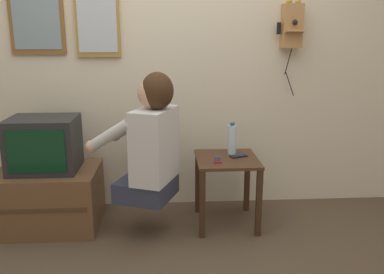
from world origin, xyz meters
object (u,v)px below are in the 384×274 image
at_px(wall_phone_antique, 292,26).
at_px(person, 151,141).
at_px(water_bottle, 232,139).
at_px(television, 44,144).
at_px(cell_phone_held, 217,160).
at_px(wall_mirror, 97,10).
at_px(cell_phone_spare, 239,156).
at_px(framed_picture, 36,17).

bearing_deg(wall_phone_antique, person, -155.25).
bearing_deg(water_bottle, person, -156.92).
relative_size(person, television, 1.87).
relative_size(wall_phone_antique, cell_phone_held, 5.79).
relative_size(wall_mirror, cell_phone_spare, 5.08).
relative_size(wall_phone_antique, water_bottle, 3.07).
bearing_deg(wall_phone_antique, television, -170.40).
height_order(cell_phone_spare, water_bottle, water_bottle).
bearing_deg(cell_phone_spare, cell_phone_held, -83.96).
relative_size(framed_picture, cell_phone_spare, 4.03).
xyz_separation_m(person, cell_phone_held, (0.47, 0.09, -0.18)).
xyz_separation_m(framed_picture, cell_phone_spare, (1.50, -0.37, -1.01)).
bearing_deg(cell_phone_spare, person, -95.46).
distance_m(person, water_bottle, 0.66).
xyz_separation_m(person, cell_phone_spare, (0.64, 0.17, -0.18)).
bearing_deg(cell_phone_held, television, -178.87).
relative_size(person, cell_phone_held, 6.90).
distance_m(person, television, 0.80).
distance_m(framed_picture, wall_mirror, 0.46).
xyz_separation_m(wall_phone_antique, wall_mirror, (-1.49, 0.04, 0.11)).
distance_m(television, wall_mirror, 1.08).
bearing_deg(cell_phone_held, wall_mirror, 158.23).
distance_m(wall_phone_antique, framed_picture, 1.95).
distance_m(cell_phone_held, water_bottle, 0.24).
distance_m(wall_mirror, water_bottle, 1.42).
xyz_separation_m(wall_phone_antique, water_bottle, (-0.48, -0.24, -0.84)).
bearing_deg(person, cell_phone_spare, -53.28).
relative_size(wall_phone_antique, wall_mirror, 1.07).
height_order(person, framed_picture, framed_picture).
distance_m(person, framed_picture, 1.32).
distance_m(cell_phone_spare, water_bottle, 0.14).
distance_m(wall_phone_antique, water_bottle, 1.00).
xyz_separation_m(framed_picture, cell_phone_held, (1.33, -0.46, -1.01)).
height_order(wall_mirror, cell_phone_held, wall_mirror).
bearing_deg(wall_phone_antique, framed_picture, 178.69).
height_order(television, cell_phone_held, television).
xyz_separation_m(person, wall_mirror, (-0.41, 0.54, 0.89)).
distance_m(wall_mirror, cell_phone_spare, 1.54).
height_order(wall_phone_antique, cell_phone_held, wall_phone_antique).
xyz_separation_m(cell_phone_held, cell_phone_spare, (0.17, 0.08, 0.00)).
bearing_deg(framed_picture, cell_phone_spare, -13.96).
bearing_deg(person, framed_picture, 79.19).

